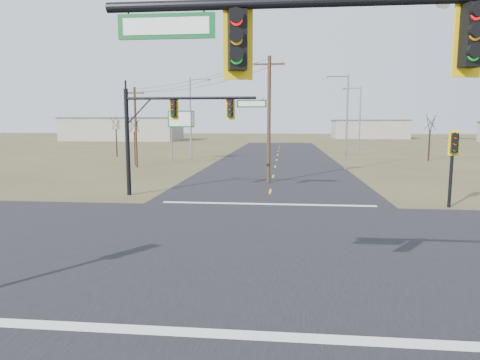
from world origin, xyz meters
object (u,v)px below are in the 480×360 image
object	(u,v)px
utility_pole_near	(269,118)
utility_pole_far	(136,126)
mast_arm_far	(175,118)
streetlight_b	(358,117)
streetlight_c	(192,113)
bare_tree_c	(431,122)
pedestal_signal_ne	(454,151)
bare_tree_b	(116,123)
streetlight_a	(345,117)
bare_tree_a	(134,124)
highway_sign	(181,125)

from	to	relation	value
utility_pole_near	utility_pole_far	distance (m)	17.07
mast_arm_far	streetlight_b	world-z (taller)	streetlight_b
streetlight_c	utility_pole_far	bearing A→B (deg)	-113.62
streetlight_c	bare_tree_c	world-z (taller)	streetlight_c
utility_pole_near	utility_pole_far	xyz separation A→B (m)	(-13.87, 9.93, -0.65)
pedestal_signal_ne	bare_tree_b	bearing A→B (deg)	134.88
mast_arm_far	bare_tree_b	distance (m)	33.29
utility_pole_near	streetlight_a	distance (m)	12.15
streetlight_a	streetlight_c	bearing A→B (deg)	166.19
bare_tree_c	bare_tree_b	bearing A→B (deg)	176.46
utility_pole_near	bare_tree_c	size ratio (longest dim) A/B	1.60
pedestal_signal_ne	bare_tree_a	world-z (taller)	bare_tree_a
utility_pole_far	bare_tree_b	distance (m)	14.91
streetlight_a	streetlight_b	size ratio (longest dim) A/B	0.96
streetlight_b	bare_tree_b	xyz separation A→B (m)	(-32.78, -7.12, -0.84)
pedestal_signal_ne	streetlight_c	size ratio (longest dim) A/B	0.41
bare_tree_b	utility_pole_far	bearing A→B (deg)	-60.62
bare_tree_b	highway_sign	bearing A→B (deg)	-24.56
utility_pole_near	streetlight_b	xyz separation A→B (m)	(11.60, 30.04, 0.45)
mast_arm_far	streetlight_b	distance (m)	40.32
bare_tree_a	bare_tree_c	distance (m)	34.18
mast_arm_far	bare_tree_c	distance (m)	35.99
streetlight_a	streetlight_b	distance (m)	20.61
streetlight_b	bare_tree_a	bearing A→B (deg)	-153.23
utility_pole_near	streetlight_c	size ratio (longest dim) A/B	0.92
streetlight_b	streetlight_c	bearing A→B (deg)	-168.46
highway_sign	bare_tree_c	size ratio (longest dim) A/B	1.01
pedestal_signal_ne	bare_tree_a	xyz separation A→B (m)	(-24.93, 20.85, 1.36)
utility_pole_near	utility_pole_far	bearing A→B (deg)	144.40
streetlight_b	utility_pole_far	bearing A→B (deg)	-149.07
bare_tree_b	streetlight_a	bearing A→B (deg)	-24.73
utility_pole_near	streetlight_c	world-z (taller)	streetlight_c
highway_sign	streetlight_a	bearing A→B (deg)	-33.60
highway_sign	streetlight_b	size ratio (longest dim) A/B	0.63
pedestal_signal_ne	utility_pole_far	bearing A→B (deg)	142.34
streetlight_c	bare_tree_a	size ratio (longest dim) A/B	1.82
pedestal_signal_ne	bare_tree_a	distance (m)	32.53
pedestal_signal_ne	bare_tree_c	bearing A→B (deg)	74.44
utility_pole_far	bare_tree_b	world-z (taller)	utility_pole_far
mast_arm_far	streetlight_c	bearing A→B (deg)	103.61
utility_pole_far	streetlight_c	distance (m)	12.95
utility_pole_far	bare_tree_c	size ratio (longest dim) A/B	1.37
mast_arm_far	pedestal_signal_ne	size ratio (longest dim) A/B	2.10
highway_sign	bare_tree_c	xyz separation A→B (m)	(29.52, 2.13, 0.39)
utility_pole_near	bare_tree_c	world-z (taller)	utility_pole_near
highway_sign	streetlight_a	xyz separation A→B (m)	(18.14, -8.39, 0.88)
streetlight_b	bare_tree_a	size ratio (longest dim) A/B	1.70
bare_tree_b	bare_tree_c	bearing A→B (deg)	-3.54
pedestal_signal_ne	mast_arm_far	bearing A→B (deg)	171.98
utility_pole_near	streetlight_b	distance (m)	32.21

